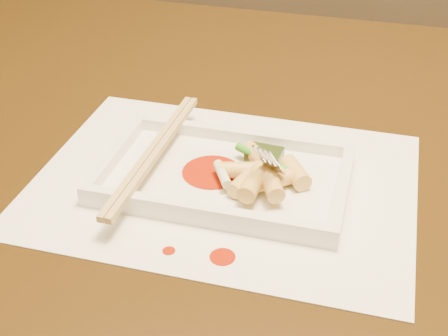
% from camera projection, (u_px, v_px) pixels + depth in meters
% --- Properties ---
extents(table, '(1.40, 0.90, 0.75)m').
position_uv_depth(table, '(173.00, 202.00, 0.81)').
color(table, black).
rests_on(table, ground).
extents(placemat, '(0.40, 0.30, 0.00)m').
position_uv_depth(placemat, '(224.00, 183.00, 0.67)').
color(placemat, white).
rests_on(placemat, table).
extents(sauce_splatter_a, '(0.02, 0.02, 0.00)m').
position_uv_depth(sauce_splatter_a, '(223.00, 257.00, 0.57)').
color(sauce_splatter_a, '#9E1D04').
rests_on(sauce_splatter_a, placemat).
extents(sauce_splatter_b, '(0.01, 0.01, 0.00)m').
position_uv_depth(sauce_splatter_b, '(169.00, 251.00, 0.57)').
color(sauce_splatter_b, '#9E1D04').
rests_on(sauce_splatter_b, placemat).
extents(plate_base, '(0.26, 0.16, 0.01)m').
position_uv_depth(plate_base, '(224.00, 179.00, 0.66)').
color(plate_base, white).
rests_on(plate_base, placemat).
extents(plate_rim_far, '(0.26, 0.01, 0.01)m').
position_uv_depth(plate_rim_far, '(241.00, 136.00, 0.72)').
color(plate_rim_far, white).
rests_on(plate_rim_far, plate_base).
extents(plate_rim_near, '(0.26, 0.01, 0.01)m').
position_uv_depth(plate_rim_near, '(204.00, 212.00, 0.60)').
color(plate_rim_near, white).
rests_on(plate_rim_near, plate_base).
extents(plate_rim_left, '(0.01, 0.14, 0.01)m').
position_uv_depth(plate_rim_left, '(115.00, 154.00, 0.68)').
color(plate_rim_left, white).
rests_on(plate_rim_left, plate_base).
extents(plate_rim_right, '(0.01, 0.14, 0.01)m').
position_uv_depth(plate_rim_right, '(342.00, 188.00, 0.63)').
color(plate_rim_right, white).
rests_on(plate_rim_right, plate_base).
extents(veg_piece, '(0.04, 0.03, 0.01)m').
position_uv_depth(veg_piece, '(264.00, 155.00, 0.68)').
color(veg_piece, black).
rests_on(veg_piece, plate_base).
extents(scallion_white, '(0.03, 0.04, 0.01)m').
position_uv_depth(scallion_white, '(222.00, 174.00, 0.64)').
color(scallion_white, '#EAEACC').
rests_on(scallion_white, plate_base).
extents(scallion_green, '(0.08, 0.05, 0.01)m').
position_uv_depth(scallion_green, '(267.00, 161.00, 0.66)').
color(scallion_green, '#268B16').
rests_on(scallion_green, plate_base).
extents(chopstick_a, '(0.01, 0.25, 0.01)m').
position_uv_depth(chopstick_a, '(150.00, 151.00, 0.67)').
color(chopstick_a, tan).
rests_on(chopstick_a, plate_rim_near).
extents(chopstick_b, '(0.01, 0.25, 0.01)m').
position_uv_depth(chopstick_b, '(157.00, 152.00, 0.67)').
color(chopstick_b, tan).
rests_on(chopstick_b, plate_rim_near).
extents(fork, '(0.09, 0.10, 0.14)m').
position_uv_depth(fork, '(297.00, 115.00, 0.62)').
color(fork, silver).
rests_on(fork, plate_base).
extents(sauce_blob_0, '(0.06, 0.06, 0.00)m').
position_uv_depth(sauce_blob_0, '(212.00, 172.00, 0.67)').
color(sauce_blob_0, '#9E1D04').
rests_on(sauce_blob_0, plate_base).
extents(rice_cake_0, '(0.05, 0.04, 0.02)m').
position_uv_depth(rice_cake_0, '(270.00, 181.00, 0.63)').
color(rice_cake_0, '#ECCE6E').
rests_on(rice_cake_0, plate_base).
extents(rice_cake_1, '(0.05, 0.03, 0.02)m').
position_uv_depth(rice_cake_1, '(241.00, 170.00, 0.65)').
color(rice_cake_1, '#ECCE6E').
rests_on(rice_cake_1, plate_base).
extents(rice_cake_2, '(0.04, 0.05, 0.02)m').
position_uv_depth(rice_cake_2, '(271.00, 183.00, 0.62)').
color(rice_cake_2, '#ECCE6E').
rests_on(rice_cake_2, plate_base).
extents(rice_cake_3, '(0.04, 0.05, 0.02)m').
position_uv_depth(rice_cake_3, '(295.00, 173.00, 0.65)').
color(rice_cake_3, '#ECCE6E').
rests_on(rice_cake_3, plate_base).
extents(rice_cake_4, '(0.03, 0.05, 0.02)m').
position_uv_depth(rice_cake_4, '(246.00, 179.00, 0.64)').
color(rice_cake_4, '#ECCE6E').
rests_on(rice_cake_4, plate_base).
extents(rice_cake_5, '(0.02, 0.05, 0.02)m').
position_uv_depth(rice_cake_5, '(253.00, 183.00, 0.62)').
color(rice_cake_5, '#ECCE6E').
rests_on(rice_cake_5, plate_base).
extents(rice_cake_6, '(0.04, 0.04, 0.02)m').
position_uv_depth(rice_cake_6, '(258.00, 157.00, 0.67)').
color(rice_cake_6, '#ECCE6E').
rests_on(rice_cake_6, plate_base).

